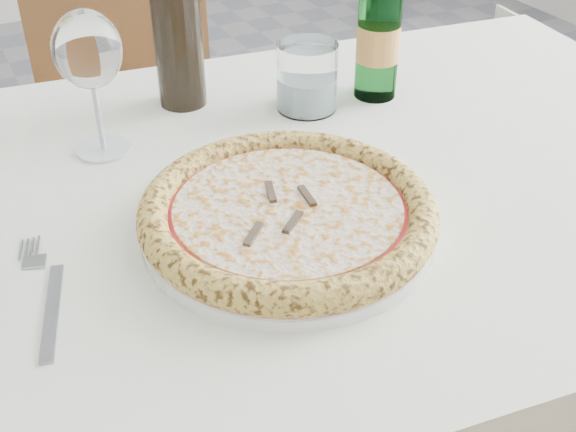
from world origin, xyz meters
The scene contains 9 objects.
dining_table centered at (0.03, 0.04, 0.66)m, with size 1.44×0.96×0.76m.
chair_far centered at (0.07, 0.78, 0.53)m, with size 0.46×0.46×0.93m.
plate centered at (0.03, -0.06, 0.76)m, with size 0.32×0.32×0.02m.
pizza centered at (0.03, -0.06, 0.78)m, with size 0.33×0.33×0.03m.
fork centered at (-0.23, -0.05, 0.76)m, with size 0.05×0.20×0.00m.
wine_glass centered at (-0.10, 0.21, 0.89)m, with size 0.08×0.08×0.19m.
tumbler centered at (0.19, 0.20, 0.80)m, with size 0.09×0.09×0.10m.
beer_bottle centered at (0.30, 0.19, 0.85)m, with size 0.06×0.06×0.24m.
wine_bottle centered at (0.04, 0.30, 0.87)m, with size 0.07×0.07×0.28m.
Camera 1 is at (-0.27, -0.63, 1.23)m, focal length 45.00 mm.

